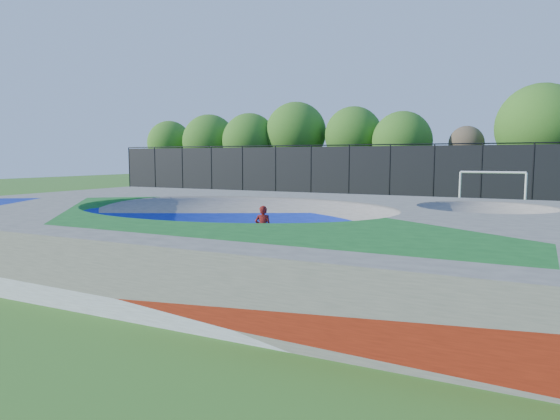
# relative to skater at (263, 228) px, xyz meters

# --- Properties ---
(ground) EXTENTS (120.00, 120.00, 0.00)m
(ground) POSITION_rel_skater_xyz_m (-0.91, -0.44, -0.76)
(ground) COLOR #2D621B
(ground) RESTS_ON ground
(skate_deck) EXTENTS (22.00, 14.00, 1.50)m
(skate_deck) POSITION_rel_skater_xyz_m (-0.91, -0.44, -0.01)
(skate_deck) COLOR gray
(skate_deck) RESTS_ON ground
(skater) EXTENTS (0.64, 0.51, 1.52)m
(skater) POSITION_rel_skater_xyz_m (0.00, 0.00, 0.00)
(skater) COLOR red
(skater) RESTS_ON ground
(skateboard) EXTENTS (0.81, 0.35, 0.05)m
(skateboard) POSITION_rel_skater_xyz_m (0.00, 0.00, -0.73)
(skateboard) COLOR black
(skateboard) RESTS_ON ground
(soccer_goal) EXTENTS (3.52, 0.12, 2.33)m
(soccer_goal) POSITION_rel_skater_xyz_m (6.02, 15.96, 0.86)
(soccer_goal) COLOR silver
(soccer_goal) RESTS_ON ground
(fence) EXTENTS (48.09, 0.09, 4.04)m
(fence) POSITION_rel_skater_xyz_m (-0.91, 20.56, 1.34)
(fence) COLOR black
(fence) RESTS_ON ground
(treeline) EXTENTS (52.20, 7.10, 8.19)m
(treeline) POSITION_rel_skater_xyz_m (0.28, 25.17, 4.08)
(treeline) COLOR #402B20
(treeline) RESTS_ON ground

